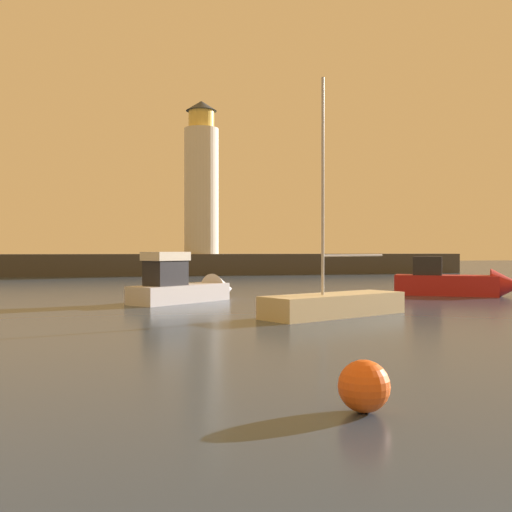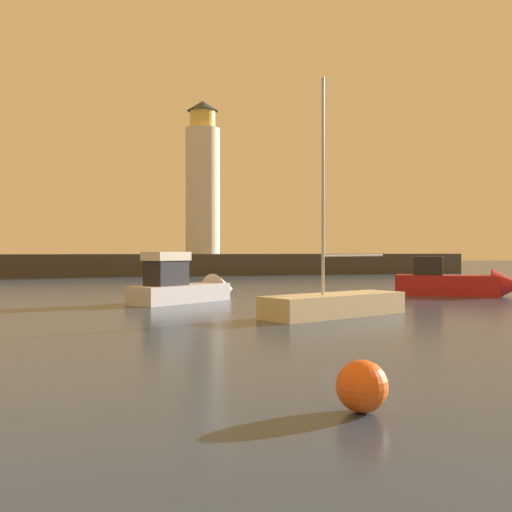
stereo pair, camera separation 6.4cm
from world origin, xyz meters
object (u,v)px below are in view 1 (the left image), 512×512
at_px(motorboat_0, 460,283).
at_px(sailboat_moored, 334,304).
at_px(lighthouse, 201,182).
at_px(motorboat_3, 189,287).
at_px(mooring_buoy, 364,386).

relative_size(motorboat_0, sailboat_moored, 0.75).
bearing_deg(lighthouse, motorboat_0, -73.48).
xyz_separation_m(motorboat_0, motorboat_3, (-16.20, -0.25, 0.02)).
height_order(lighthouse, sailboat_moored, lighthouse).
bearing_deg(mooring_buoy, motorboat_0, 54.26).
bearing_deg(motorboat_0, mooring_buoy, -125.74).
height_order(motorboat_0, motorboat_3, motorboat_3).
bearing_deg(motorboat_3, mooring_buoy, -90.17).
bearing_deg(motorboat_3, lighthouse, 80.25).
distance_m(lighthouse, motorboat_3, 36.52).
bearing_deg(sailboat_moored, mooring_buoy, -109.37).
bearing_deg(motorboat_3, motorboat_0, 0.89).
relative_size(lighthouse, sailboat_moored, 1.76).
bearing_deg(sailboat_moored, motorboat_3, 119.72).
height_order(lighthouse, motorboat_3, lighthouse).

